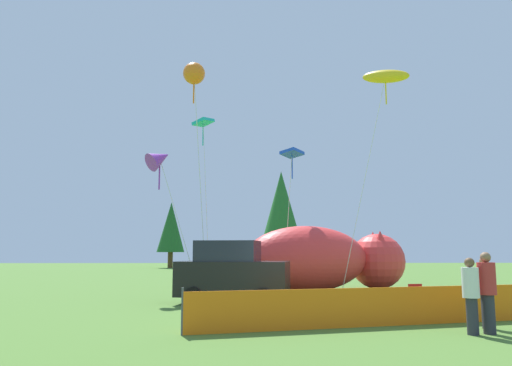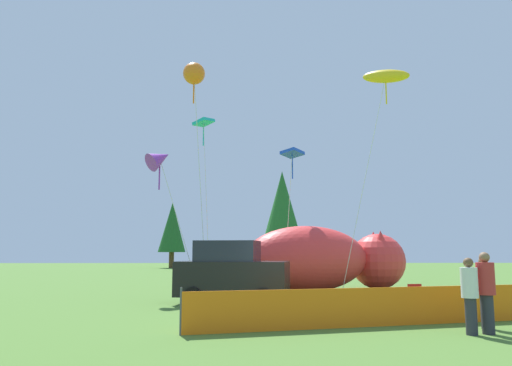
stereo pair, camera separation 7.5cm
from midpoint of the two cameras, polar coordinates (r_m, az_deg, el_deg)
ground_plane at (r=15.74m, az=3.71°, el=-14.54°), size 120.00×120.00×0.00m
parked_car at (r=18.12m, az=-2.65°, el=-10.22°), size 4.17×2.60×2.22m
folding_chair at (r=16.00m, az=18.06°, el=-12.19°), size 0.53×0.54×0.87m
inflatable_cat at (r=23.64m, az=7.95°, el=-8.84°), size 8.49×5.71×2.99m
safety_fence at (r=13.17m, az=13.59°, el=-13.61°), size 9.43×2.39×1.05m
spectator_in_green_shirt at (r=12.51m, az=23.41°, el=-11.41°), size 0.37×0.37×1.71m
spectator_in_red_shirt at (r=13.63m, az=24.84°, el=-10.95°), size 0.38×0.38×1.72m
spectator_in_black_shirt at (r=12.79m, az=24.98°, el=-10.92°), size 0.40×0.40×1.84m
kite_teal_diamond at (r=27.39m, az=-5.92°, el=6.57°), size 1.27×2.68×9.01m
kite_purple_delta at (r=20.98m, az=-10.82°, el=2.71°), size 2.60×1.65×6.22m
kite_blue_box at (r=25.04m, az=4.24°, el=3.17°), size 1.27×1.28×6.90m
kite_orange_flower at (r=21.67m, az=-6.99°, el=12.23°), size 1.15×0.92×9.74m
kite_yellow_hero at (r=23.81m, az=14.66°, el=11.63°), size 3.28×1.96×10.27m
horizon_tree_east at (r=55.05m, az=-9.52°, el=-5.02°), size 2.97×2.97×7.09m
horizon_tree_west at (r=45.68m, az=3.08°, el=-3.02°), size 3.82×3.82×9.12m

